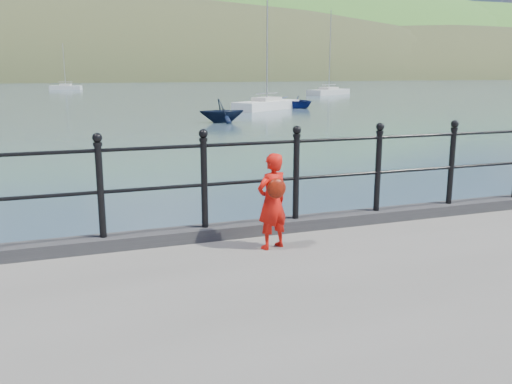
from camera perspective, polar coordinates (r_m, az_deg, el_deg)
name	(u,v)px	position (r m, az deg, el deg)	size (l,w,h in m)	color
ground	(248,303)	(7.33, -0.84, -11.61)	(600.00, 600.00, 0.00)	#2D4251
kerb	(252,228)	(6.82, -0.46, -3.84)	(60.00, 0.30, 0.15)	#28282B
railing	(252,170)	(6.65, -0.47, 2.37)	(18.11, 0.11, 1.20)	black
far_shore	(157,129)	(250.37, -10.37, 6.50)	(830.00, 200.00, 156.00)	#333A21
child	(272,201)	(6.16, 1.74, -0.94)	(0.47, 0.38, 1.11)	red
launch_blue	(293,102)	(46.80, 3.87, 9.47)	(3.42, 4.79, 0.99)	navy
launch_navy	(222,111)	(32.81, -3.62, 8.53)	(2.31, 2.68, 1.41)	black
sailboat_deep	(66,88)	(98.07, -19.39, 10.31)	(5.34, 2.96, 7.72)	silver
sailboat_near	(267,105)	(44.06, 1.15, 9.10)	(6.81, 5.68, 9.52)	white
sailboat_far	(329,92)	(73.45, 7.67, 10.38)	(7.71, 6.02, 10.94)	silver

